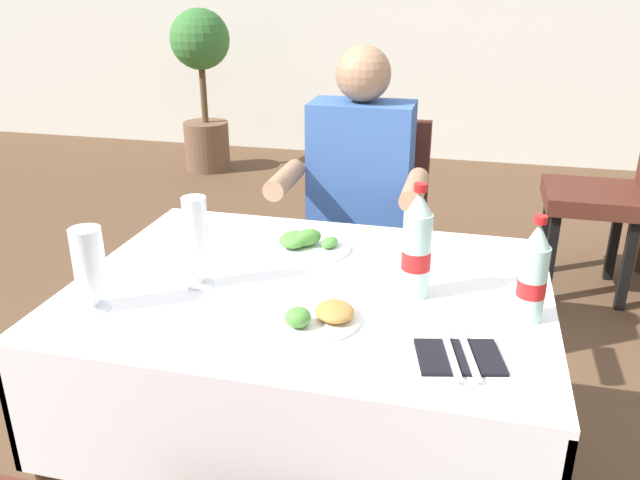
# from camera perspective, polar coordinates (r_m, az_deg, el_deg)

# --- Properties ---
(main_dining_table) EXTENTS (1.18, 0.88, 0.75)m
(main_dining_table) POSITION_cam_1_polar(r_m,az_deg,el_deg) (1.71, -0.81, -8.98)
(main_dining_table) COLOR white
(main_dining_table) RESTS_ON ground
(chair_far_diner_seat) EXTENTS (0.44, 0.50, 0.97)m
(chair_far_diner_seat) POSITION_cam_1_polar(r_m,az_deg,el_deg) (2.46, 4.09, 0.36)
(chair_far_diner_seat) COLOR #4C2319
(chair_far_diner_seat) RESTS_ON ground
(seated_diner_far) EXTENTS (0.50, 0.46, 1.26)m
(seated_diner_far) POSITION_cam_1_polar(r_m,az_deg,el_deg) (2.30, 3.31, 3.03)
(seated_diner_far) COLOR #282D42
(seated_diner_far) RESTS_ON ground
(plate_near_camera) EXTENTS (0.23, 0.23, 0.06)m
(plate_near_camera) POSITION_cam_1_polar(r_m,az_deg,el_deg) (1.46, -0.35, -6.63)
(plate_near_camera) COLOR white
(plate_near_camera) RESTS_ON main_dining_table
(plate_far_diner) EXTENTS (0.24, 0.24, 0.06)m
(plate_far_diner) POSITION_cam_1_polar(r_m,az_deg,el_deg) (1.83, -1.21, -0.29)
(plate_far_diner) COLOR white
(plate_far_diner) RESTS_ON main_dining_table
(beer_glass_left) EXTENTS (0.07, 0.07, 0.23)m
(beer_glass_left) POSITION_cam_1_polar(r_m,az_deg,el_deg) (1.61, -10.85, 0.03)
(beer_glass_left) COLOR white
(beer_glass_left) RESTS_ON main_dining_table
(beer_glass_middle) EXTENTS (0.07, 0.07, 0.20)m
(beer_glass_middle) POSITION_cam_1_polar(r_m,az_deg,el_deg) (1.56, -19.69, -2.27)
(beer_glass_middle) COLOR white
(beer_glass_middle) RESTS_ON main_dining_table
(cola_bottle_primary) EXTENTS (0.07, 0.07, 0.28)m
(cola_bottle_primary) POSITION_cam_1_polar(r_m,az_deg,el_deg) (1.54, 8.55, -0.69)
(cola_bottle_primary) COLOR silver
(cola_bottle_primary) RESTS_ON main_dining_table
(cola_bottle_secondary) EXTENTS (0.06, 0.06, 0.25)m
(cola_bottle_secondary) POSITION_cam_1_polar(r_m,az_deg,el_deg) (1.50, 18.30, -3.01)
(cola_bottle_secondary) COLOR silver
(cola_bottle_secondary) RESTS_ON main_dining_table
(napkin_cutlery_set) EXTENTS (0.19, 0.20, 0.01)m
(napkin_cutlery_set) POSITION_cam_1_polar(r_m,az_deg,el_deg) (1.36, 12.21, -10.03)
(napkin_cutlery_set) COLOR black
(napkin_cutlery_set) RESTS_ON main_dining_table
(background_chair_left) EXTENTS (0.50, 0.44, 0.97)m
(background_chair_left) POSITION_cam_1_polar(r_m,az_deg,el_deg) (3.35, 24.62, 4.38)
(background_chair_left) COLOR #4C2319
(background_chair_left) RESTS_ON ground
(potted_plant_corner) EXTENTS (0.45, 0.45, 1.25)m
(potted_plant_corner) POSITION_cam_1_polar(r_m,az_deg,el_deg) (5.24, -10.35, 13.97)
(potted_plant_corner) COLOR brown
(potted_plant_corner) RESTS_ON ground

